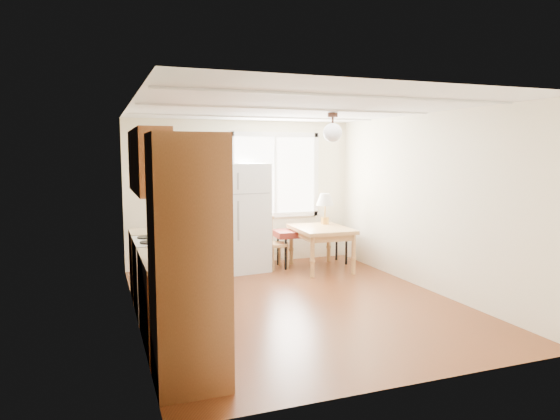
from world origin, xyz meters
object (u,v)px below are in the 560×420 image
bench (312,233)px  chair (272,238)px  dining_table (321,233)px  refrigerator (243,217)px

bench → chair: size_ratio=1.49×
dining_table → chair: (-0.77, 0.29, -0.08)m
bench → dining_table: 0.36m
bench → chair: 0.77m
dining_table → chair: chair is taller
dining_table → chair: size_ratio=1.27×
refrigerator → bench: refrigerator is taller
dining_table → refrigerator: bearing=165.0°
bench → refrigerator: bearing=-179.4°
bench → chair: chair is taller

